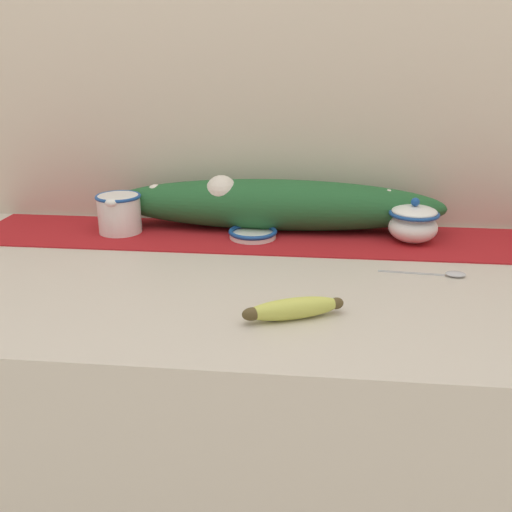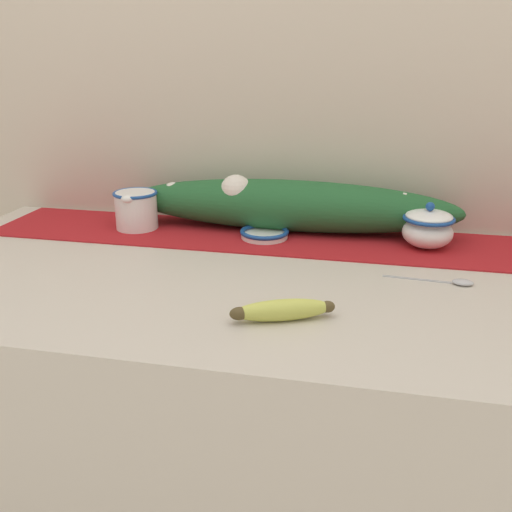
{
  "view_description": "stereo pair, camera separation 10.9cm",
  "coord_description": "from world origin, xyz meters",
  "px_view_note": "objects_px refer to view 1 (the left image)",
  "views": [
    {
      "loc": [
        0.1,
        -1.06,
        1.34
      ],
      "look_at": [
        -0.01,
        -0.03,
        0.97
      ],
      "focal_mm": 40.0,
      "sensor_mm": 36.0,
      "label": 1
    },
    {
      "loc": [
        0.21,
        -1.04,
        1.34
      ],
      "look_at": [
        -0.01,
        -0.03,
        0.97
      ],
      "focal_mm": 40.0,
      "sensor_mm": 36.0,
      "label": 2
    }
  ],
  "objects_px": {
    "sugar_bowl": "(413,223)",
    "cream_pitcher": "(119,212)",
    "banana": "(293,309)",
    "spoon": "(450,274)",
    "small_dish": "(253,233)"
  },
  "relations": [
    {
      "from": "cream_pitcher",
      "to": "sugar_bowl",
      "type": "relative_size",
      "value": 1.11
    },
    {
      "from": "spoon",
      "to": "small_dish",
      "type": "bearing_deg",
      "value": 159.27
    },
    {
      "from": "spoon",
      "to": "sugar_bowl",
      "type": "bearing_deg",
      "value": 106.69
    },
    {
      "from": "sugar_bowl",
      "to": "spoon",
      "type": "height_order",
      "value": "sugar_bowl"
    },
    {
      "from": "cream_pitcher",
      "to": "sugar_bowl",
      "type": "bearing_deg",
      "value": -0.08
    },
    {
      "from": "spoon",
      "to": "cream_pitcher",
      "type": "bearing_deg",
      "value": 168.9
    },
    {
      "from": "cream_pitcher",
      "to": "banana",
      "type": "height_order",
      "value": "cream_pitcher"
    },
    {
      "from": "banana",
      "to": "sugar_bowl",
      "type": "bearing_deg",
      "value": 59.16
    },
    {
      "from": "banana",
      "to": "spoon",
      "type": "height_order",
      "value": "banana"
    },
    {
      "from": "sugar_bowl",
      "to": "banana",
      "type": "distance_m",
      "value": 0.5
    },
    {
      "from": "small_dish",
      "to": "banana",
      "type": "bearing_deg",
      "value": -74.73
    },
    {
      "from": "sugar_bowl",
      "to": "banana",
      "type": "relative_size",
      "value": 0.65
    },
    {
      "from": "cream_pitcher",
      "to": "spoon",
      "type": "distance_m",
      "value": 0.77
    },
    {
      "from": "sugar_bowl",
      "to": "cream_pitcher",
      "type": "bearing_deg",
      "value": 179.92
    },
    {
      "from": "banana",
      "to": "spoon",
      "type": "distance_m",
      "value": 0.38
    }
  ]
}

